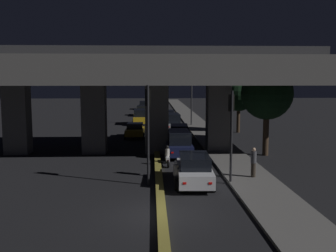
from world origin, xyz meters
TOP-DOWN VIEW (x-y plane):
  - ground_plane at (0.00, 0.00)m, footprint 200.00×200.00m
  - median_divider at (0.00, 35.00)m, footprint 0.43×126.00m
  - sidewalk_right at (5.41, 28.00)m, footprint 2.94×126.00m
  - elevated_overpass at (-0.28, 14.59)m, footprint 27.54×9.28m
  - traffic_light_left_of_median at (-0.61, 4.97)m, footprint 0.30×0.49m
  - traffic_light_right_of_median at (4.04, 4.98)m, footprint 0.30×0.49m
  - street_lamp at (4.35, 32.24)m, footprint 2.00×0.32m
  - car_white_lead at (1.98, 4.93)m, footprint 2.17×4.80m
  - car_dark_blue_second at (1.67, 13.10)m, footprint 2.04×4.56m
  - car_grey_third at (2.16, 19.72)m, footprint 2.13×4.37m
  - car_silver_fourth at (1.99, 28.13)m, footprint 2.05×4.48m
  - car_dark_blue_fifth at (1.72, 34.38)m, footprint 2.14×4.57m
  - car_taxi_yellow_lead_oncoming at (-2.08, 22.71)m, footprint 1.99×3.97m
  - car_taxi_yellow_second_oncoming at (-1.93, 34.01)m, footprint 2.01×4.56m
  - car_taxi_yellow_third_oncoming at (-1.89, 46.20)m, footprint 2.06×4.31m
  - car_black_fourth_oncoming at (-1.77, 58.76)m, footprint 2.12×4.38m
  - motorcycle_black_filtering_near at (0.91, 4.30)m, footprint 0.34×1.81m
  - motorcycle_white_filtering_mid at (0.65, 9.78)m, footprint 0.34×1.91m
  - motorcycle_blue_filtering_far at (0.87, 17.37)m, footprint 0.34×1.83m
  - pedestrian_on_sidewalk at (5.59, 5.85)m, footprint 0.33×0.33m
  - roadside_tree_kerbside_near at (8.40, 13.02)m, footprint 3.96×3.96m
  - roadside_tree_kerbside_mid at (9.13, 25.92)m, footprint 3.56×3.56m

SIDE VIEW (x-z plane):
  - ground_plane at x=0.00m, z-range 0.00..0.00m
  - sidewalk_right at x=5.41m, z-range 0.00..0.15m
  - median_divider at x=0.00m, z-range 0.00..0.23m
  - motorcycle_white_filtering_mid at x=0.65m, z-range -0.10..1.29m
  - motorcycle_blue_filtering_far at x=0.87m, z-range -0.10..1.32m
  - motorcycle_black_filtering_near at x=0.91m, z-range -0.11..1.39m
  - car_taxi_yellow_lead_oncoming at x=-2.08m, z-range 0.03..1.47m
  - car_taxi_yellow_third_oncoming at x=-1.89m, z-range 0.01..1.57m
  - car_black_fourth_oncoming at x=-1.77m, z-range 0.04..1.62m
  - car_grey_third at x=2.16m, z-range 0.04..1.66m
  - car_white_lead at x=1.98m, z-range 0.02..1.70m
  - car_dark_blue_fifth at x=1.72m, z-range 0.03..1.80m
  - car_dark_blue_second at x=1.67m, z-range 0.03..1.98m
  - car_silver_fourth at x=1.99m, z-range 0.06..1.96m
  - car_taxi_yellow_second_oncoming at x=-1.93m, z-range 0.04..2.00m
  - pedestrian_on_sidewalk at x=5.59m, z-range 0.16..1.91m
  - traffic_light_right_of_median at x=4.04m, z-range 0.95..6.22m
  - traffic_light_left_of_median at x=-0.61m, z-range 1.00..6.58m
  - roadside_tree_kerbside_mid at x=9.13m, z-range 1.16..7.07m
  - roadside_tree_kerbside_near at x=8.40m, z-range 1.36..8.11m
  - street_lamp at x=4.35m, z-range 0.72..9.28m
  - elevated_overpass at x=-0.28m, z-range 1.92..10.39m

